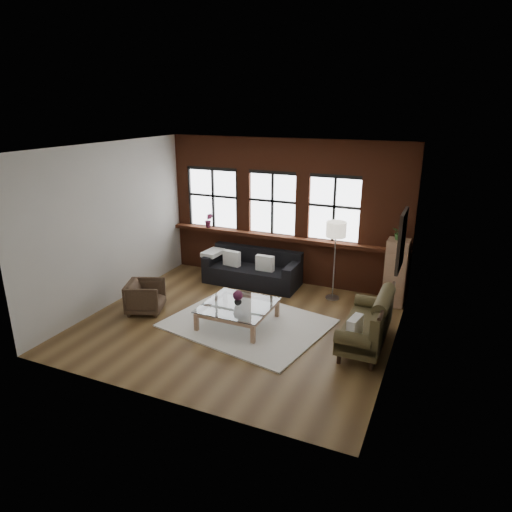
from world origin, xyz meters
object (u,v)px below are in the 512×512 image
at_px(dark_sofa, 252,268).
at_px(armchair, 146,297).
at_px(vintage_settee, 366,321).
at_px(coffee_table, 238,315).
at_px(floor_lamp, 335,258).
at_px(drawer_chest, 396,273).
at_px(vase, 238,301).

height_order(dark_sofa, armchair, dark_sofa).
xyz_separation_m(vintage_settee, armchair, (-4.17, -0.39, -0.14)).
bearing_deg(dark_sofa, coffee_table, -73.18).
relative_size(coffee_table, floor_lamp, 0.68).
bearing_deg(drawer_chest, armchair, -152.26).
xyz_separation_m(drawer_chest, floor_lamp, (-1.20, -0.21, 0.22)).
xyz_separation_m(vintage_settee, vase, (-2.28, -0.16, 0.02)).
relative_size(drawer_chest, floor_lamp, 0.76).
xyz_separation_m(vase, floor_lamp, (1.29, 1.87, 0.43)).
relative_size(dark_sofa, vase, 14.53).
height_order(dark_sofa, floor_lamp, floor_lamp).
bearing_deg(dark_sofa, floor_lamp, -2.22).
bearing_deg(dark_sofa, vase, -73.18).
bearing_deg(armchair, drawer_chest, -84.02).
height_order(dark_sofa, coffee_table, dark_sofa).
distance_m(vintage_settee, coffee_table, 2.30).
bearing_deg(vintage_settee, floor_lamp, 120.15).
relative_size(dark_sofa, vintage_settee, 1.25).
xyz_separation_m(armchair, vase, (1.89, 0.22, 0.16)).
xyz_separation_m(dark_sofa, coffee_table, (0.59, -1.94, -0.19)).
bearing_deg(vase, vintage_settee, 4.11).
distance_m(coffee_table, drawer_chest, 3.28).
xyz_separation_m(dark_sofa, vase, (0.59, -1.94, 0.09)).
distance_m(vintage_settee, vase, 2.29).
height_order(coffee_table, vase, vase).
height_order(vase, drawer_chest, drawer_chest).
bearing_deg(coffee_table, floor_lamp, 55.31).
xyz_separation_m(armchair, coffee_table, (1.89, 0.22, -0.12)).
bearing_deg(vase, drawer_chest, 39.85).
relative_size(dark_sofa, floor_lamp, 1.18).
bearing_deg(coffee_table, drawer_chest, 39.85).
xyz_separation_m(vintage_settee, floor_lamp, (-0.99, 1.70, 0.45)).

